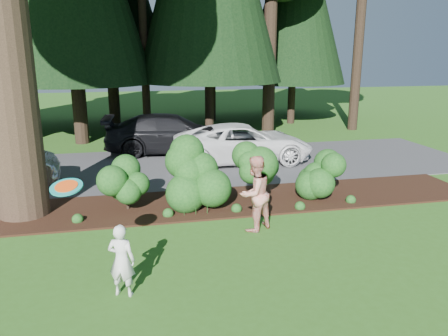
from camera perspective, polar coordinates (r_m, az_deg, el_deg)
The scene contains 10 objects.
ground at distance 9.22m, azimuth 0.53°, elevation -11.44°, with size 80.00×80.00×0.00m, color #2E5A19.
mulch_bed at distance 12.15m, azimuth -2.91°, elevation -4.65°, with size 16.00×2.50×0.05m, color black.
driveway at distance 16.18m, azimuth -5.42°, elevation 0.27°, with size 22.00×6.00×0.03m, color #38383A.
shrub_row at distance 11.95m, azimuth 0.77°, elevation -1.02°, with size 6.53×1.60×1.61m.
lily_cluster at distance 11.16m, azimuth -3.73°, elevation -3.91°, with size 0.69×0.09×0.57m.
car_white_suv at distance 16.53m, azimuth 2.54°, elevation 3.28°, with size 2.41×5.22×1.45m, color white.
car_dark_suv at distance 18.22m, azimuth -6.86°, elevation 4.50°, with size 2.22×5.46×1.58m, color black.
child at distance 7.81m, azimuth -13.23°, elevation -11.67°, with size 0.48×0.31×1.30m, color silver.
adult at distance 10.21m, azimuth 4.02°, elevation -3.34°, with size 0.87×0.68×1.80m, color red.
frisbee at distance 7.50m, azimuth -19.90°, elevation -2.33°, with size 0.54×0.51×0.20m.
Camera 1 is at (-1.86, -8.04, 4.10)m, focal length 35.00 mm.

